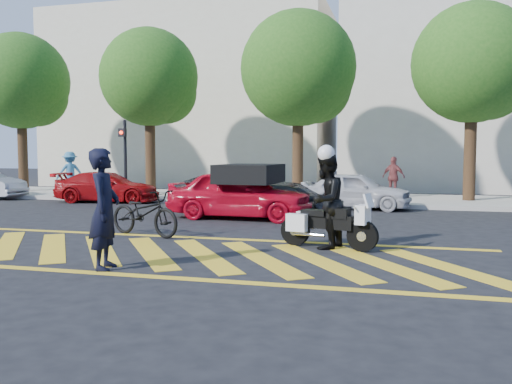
% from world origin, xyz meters
% --- Properties ---
extents(ground, '(90.00, 90.00, 0.00)m').
position_xyz_m(ground, '(0.00, 0.00, 0.00)').
color(ground, black).
rests_on(ground, ground).
extents(sidewalk, '(60.00, 5.00, 0.15)m').
position_xyz_m(sidewalk, '(0.00, 12.00, 0.07)').
color(sidewalk, '#9E998E').
rests_on(sidewalk, ground).
extents(crosswalk, '(12.33, 4.00, 0.01)m').
position_xyz_m(crosswalk, '(-0.04, 0.00, 0.00)').
color(crosswalk, gold).
rests_on(crosswalk, ground).
extents(building_left, '(16.00, 8.00, 10.00)m').
position_xyz_m(building_left, '(-8.00, 21.00, 5.00)').
color(building_left, beige).
rests_on(building_left, ground).
extents(building_right, '(16.00, 8.00, 11.00)m').
position_xyz_m(building_right, '(9.00, 21.00, 5.50)').
color(building_right, beige).
rests_on(building_right, ground).
extents(tree_far_left, '(4.40, 4.40, 7.41)m').
position_xyz_m(tree_far_left, '(-12.87, 12.06, 5.05)').
color(tree_far_left, black).
rests_on(tree_far_left, ground).
extents(tree_left, '(4.20, 4.20, 7.26)m').
position_xyz_m(tree_left, '(-6.37, 12.06, 4.99)').
color(tree_left, black).
rests_on(tree_left, ground).
extents(tree_center, '(4.60, 4.60, 7.56)m').
position_xyz_m(tree_center, '(0.13, 12.06, 5.10)').
color(tree_center, black).
rests_on(tree_center, ground).
extents(tree_right, '(4.40, 4.40, 7.41)m').
position_xyz_m(tree_right, '(6.63, 12.06, 5.05)').
color(tree_right, black).
rests_on(tree_right, ground).
extents(signal_pole, '(0.28, 0.43, 3.20)m').
position_xyz_m(signal_pole, '(-6.50, 9.74, 1.92)').
color(signal_pole, black).
rests_on(signal_pole, ground).
extents(officer_bike, '(0.66, 0.83, 2.01)m').
position_xyz_m(officer_bike, '(-0.66, -1.59, 1.01)').
color(officer_bike, black).
rests_on(officer_bike, ground).
extents(bicycle, '(2.16, 1.33, 1.07)m').
position_xyz_m(bicycle, '(-1.67, 1.84, 0.54)').
color(bicycle, black).
rests_on(bicycle, ground).
extents(police_motorcycle, '(2.04, 0.93, 0.92)m').
position_xyz_m(police_motorcycle, '(2.63, 1.33, 0.50)').
color(police_motorcycle, black).
rests_on(police_motorcycle, ground).
extents(officer_moto, '(0.95, 1.10, 1.93)m').
position_xyz_m(officer_moto, '(2.61, 1.32, 0.96)').
color(officer_moto, black).
rests_on(officer_moto, ground).
extents(red_convertible, '(4.29, 1.88, 1.44)m').
position_xyz_m(red_convertible, '(-0.48, 5.57, 0.72)').
color(red_convertible, red).
rests_on(red_convertible, ground).
extents(parked_left, '(4.23, 2.18, 1.17)m').
position_xyz_m(parked_left, '(-6.96, 9.20, 0.59)').
color(parked_left, '#96090C').
rests_on(parked_left, ground).
extents(parked_mid_left, '(4.87, 2.38, 1.33)m').
position_xyz_m(parked_mid_left, '(-0.90, 7.80, 0.67)').
color(parked_mid_left, black).
rests_on(parked_mid_left, ground).
extents(parked_mid_right, '(3.89, 1.99, 1.27)m').
position_xyz_m(parked_mid_right, '(2.56, 9.20, 0.63)').
color(parked_mid_right, '#B4B4B8').
rests_on(parked_mid_right, ground).
extents(pedestrian_left, '(1.31, 1.29, 1.81)m').
position_xyz_m(pedestrian_left, '(-10.19, 11.52, 1.06)').
color(pedestrian_left, teal).
rests_on(pedestrian_left, sidewalk).
extents(pedestrian_right, '(1.02, 0.77, 1.62)m').
position_xyz_m(pedestrian_right, '(3.76, 12.63, 0.96)').
color(pedestrian_right, brown).
rests_on(pedestrian_right, sidewalk).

